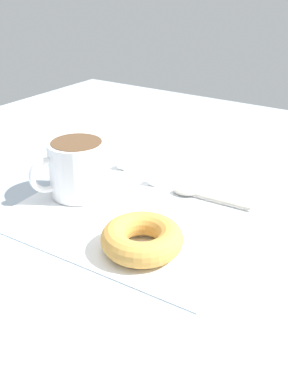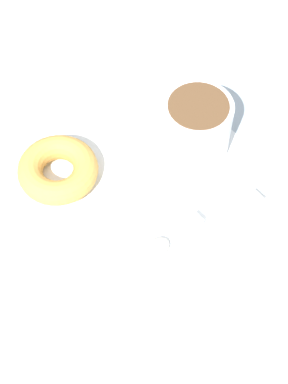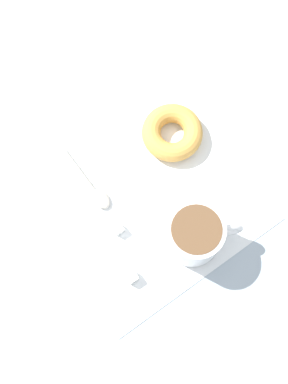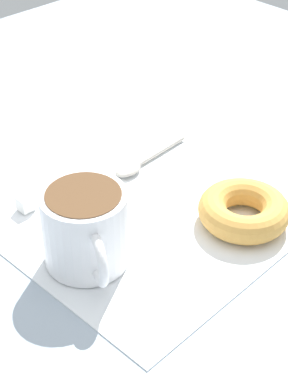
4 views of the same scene
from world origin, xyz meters
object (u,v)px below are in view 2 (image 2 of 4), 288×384
at_px(coffee_cup, 196,125).
at_px(sugar_cube, 195,223).
at_px(spoon, 146,257).
at_px(sugar_cube_extra, 254,201).
at_px(donut, 58,170).

relative_size(coffee_cup, sugar_cube, 7.49).
relative_size(spoon, sugar_cube, 8.14).
bearing_deg(sugar_cube, coffee_cup, 48.91).
bearing_deg(coffee_cup, sugar_cube_extra, -91.71).
bearing_deg(spoon, sugar_cube, -2.03).
distance_m(spoon, sugar_cube_extra, 0.15).
relative_size(donut, sugar_cube, 6.67).
xyz_separation_m(coffee_cup, donut, (-0.16, 0.07, -0.03)).
bearing_deg(sugar_cube_extra, donut, 131.00).
xyz_separation_m(coffee_cup, spoon, (-0.15, -0.09, -0.04)).
bearing_deg(coffee_cup, sugar_cube, -131.09).
bearing_deg(coffee_cup, donut, 156.65).
height_order(spoon, sugar_cube, sugar_cube).
height_order(donut, sugar_cube, donut).
distance_m(donut, spoon, 0.16).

